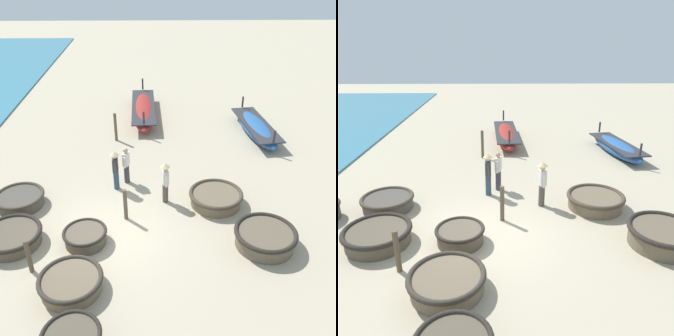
% 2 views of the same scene
% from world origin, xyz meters
% --- Properties ---
extents(ground_plane, '(80.00, 80.00, 0.00)m').
position_xyz_m(ground_plane, '(0.00, 0.00, 0.00)').
color(ground_plane, tan).
extents(coracle_beside_post, '(2.04, 2.04, 0.52)m').
position_xyz_m(coracle_beside_post, '(3.97, 1.84, 0.28)').
color(coracle_beside_post, brown).
rests_on(coracle_beside_post, ground).
extents(coracle_upturned, '(2.05, 2.05, 0.61)m').
position_xyz_m(coracle_upturned, '(5.28, -0.51, 0.33)').
color(coracle_upturned, brown).
rests_on(coracle_upturned, ground).
extents(coracle_center, '(1.88, 1.88, 0.49)m').
position_xyz_m(coracle_center, '(-0.68, -2.29, 0.27)').
color(coracle_center, brown).
rests_on(coracle_center, ground).
extents(coracle_far_left, '(1.46, 1.46, 0.50)m').
position_xyz_m(coracle_far_left, '(-0.60, -0.29, 0.27)').
color(coracle_far_left, brown).
rests_on(coracle_far_left, ground).
extents(coracle_tilted, '(1.84, 1.84, 0.49)m').
position_xyz_m(coracle_tilted, '(-3.39, 1.89, 0.27)').
color(coracle_tilted, '#4C473F').
rests_on(coracle_tilted, ground).
extents(coracle_weathered, '(2.00, 2.00, 0.51)m').
position_xyz_m(coracle_weathered, '(-3.00, -0.28, 0.28)').
color(coracle_weathered, brown).
rests_on(coracle_weathered, ground).
extents(long_boat_ochre_hull, '(1.89, 4.95, 1.20)m').
position_xyz_m(long_boat_ochre_hull, '(6.77, 7.92, 0.35)').
color(long_boat_ochre_hull, '#285693').
rests_on(long_boat_ochre_hull, ground).
extents(long_boat_red_hull, '(1.51, 5.75, 1.35)m').
position_xyz_m(long_boat_red_hull, '(0.95, 10.32, 0.39)').
color(long_boat_red_hull, maroon).
rests_on(long_boat_red_hull, ground).
extents(fisherman_standing_left, '(0.36, 0.52, 1.67)m').
position_xyz_m(fisherman_standing_left, '(2.07, 2.02, 0.96)').
color(fisherman_standing_left, '#4C473D').
rests_on(fisherman_standing_left, ground).
extents(fisherman_standing_right, '(0.36, 0.53, 1.67)m').
position_xyz_m(fisherman_standing_right, '(0.13, 2.96, 0.96)').
color(fisherman_standing_right, '#2D425B').
rests_on(fisherman_standing_right, ground).
extents(fisherman_hauling, '(0.28, 0.52, 1.57)m').
position_xyz_m(fisherman_hauling, '(0.51, 3.43, 0.84)').
color(fisherman_hauling, '#383842').
rests_on(fisherman_hauling, ground).
extents(mooring_post_shoreline, '(0.14, 0.14, 1.20)m').
position_xyz_m(mooring_post_shoreline, '(-2.03, -1.56, 0.60)').
color(mooring_post_shoreline, brown).
rests_on(mooring_post_shoreline, ground).
extents(mooring_post_inland, '(0.14, 0.14, 1.24)m').
position_xyz_m(mooring_post_inland, '(0.65, 0.98, 0.62)').
color(mooring_post_inland, brown).
rests_on(mooring_post_inland, ground).
extents(mooring_post_mid_beach, '(0.14, 0.14, 1.43)m').
position_xyz_m(mooring_post_mid_beach, '(-0.30, 7.32, 0.72)').
color(mooring_post_mid_beach, brown).
rests_on(mooring_post_mid_beach, ground).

